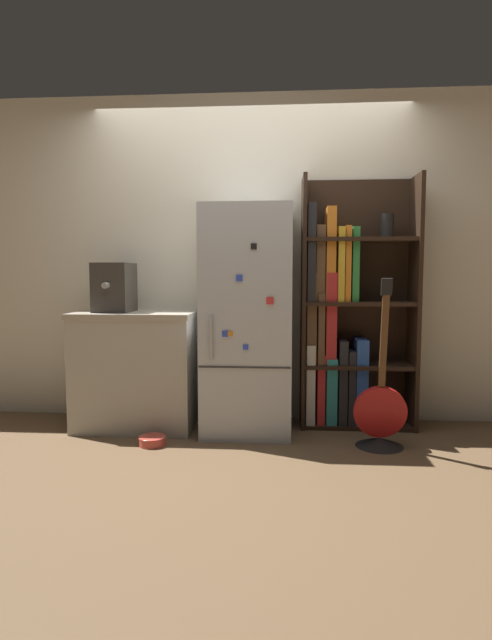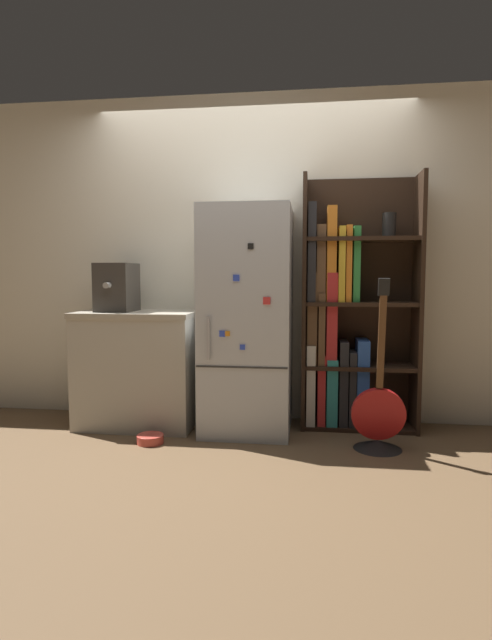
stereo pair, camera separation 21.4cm
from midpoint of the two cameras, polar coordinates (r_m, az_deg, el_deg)
ground_plane at (r=3.78m, az=1.59°, el=-12.88°), size 16.00×16.00×0.00m
wall_back at (r=4.07m, az=2.33°, el=6.98°), size 8.00×0.05×2.60m
refrigerator at (r=3.73m, az=1.81°, el=-0.05°), size 0.65×0.69×1.66m
bookshelf at (r=3.91m, az=12.70°, el=0.03°), size 0.87×0.35×1.91m
kitchen_counter at (r=3.98m, az=-10.55°, el=-5.39°), size 0.91×0.62×0.89m
espresso_machine at (r=3.95m, az=-13.03°, el=3.66°), size 0.26×0.38×0.37m
guitar at (r=3.55m, az=16.58°, el=-11.41°), size 0.36×0.32×1.15m
pet_bowl at (r=3.61m, az=-9.18°, el=-13.23°), size 0.19×0.19×0.06m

